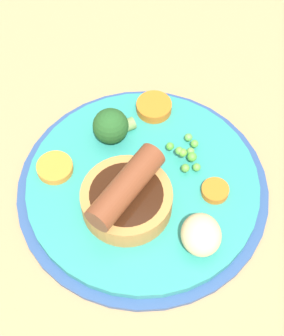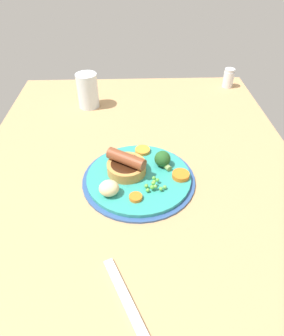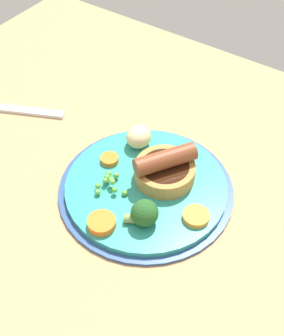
# 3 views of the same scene
# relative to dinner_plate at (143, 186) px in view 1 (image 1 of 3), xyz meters

# --- Properties ---
(dining_table) EXTENTS (1.10, 0.80, 0.03)m
(dining_table) POSITION_rel_dinner_plate_xyz_m (0.02, 0.00, -0.02)
(dining_table) COLOR tan
(dining_table) RESTS_ON ground
(dinner_plate) EXTENTS (0.26, 0.26, 0.01)m
(dinner_plate) POSITION_rel_dinner_plate_xyz_m (0.00, 0.00, 0.00)
(dinner_plate) COLOR #2D4C84
(dinner_plate) RESTS_ON dining_table
(sausage_pudding) EXTENTS (0.09, 0.09, 0.05)m
(sausage_pudding) POSITION_rel_dinner_plate_xyz_m (0.01, 0.03, 0.03)
(sausage_pudding) COLOR #BC8442
(sausage_pudding) RESTS_ON dinner_plate
(pea_pile) EXTENTS (0.05, 0.05, 0.02)m
(pea_pile) POSITION_rel_dinner_plate_xyz_m (-0.04, -0.03, 0.02)
(pea_pile) COLOR #53B13B
(pea_pile) RESTS_ON dinner_plate
(broccoli_floret_far) EXTENTS (0.05, 0.04, 0.04)m
(broccoli_floret_far) POSITION_rel_dinner_plate_xyz_m (0.04, -0.06, 0.03)
(broccoli_floret_far) COLOR #235623
(broccoli_floret_far) RESTS_ON dinner_plate
(potato_chunk_0) EXTENTS (0.04, 0.05, 0.03)m
(potato_chunk_0) POSITION_rel_dinner_plate_xyz_m (-0.06, 0.07, 0.03)
(potato_chunk_0) COLOR beige
(potato_chunk_0) RESTS_ON dinner_plate
(carrot_slice_0) EXTENTS (0.05, 0.05, 0.01)m
(carrot_slice_0) POSITION_rel_dinner_plate_xyz_m (-0.01, -0.09, 0.01)
(carrot_slice_0) COLOR orange
(carrot_slice_0) RESTS_ON dinner_plate
(carrot_slice_1) EXTENTS (0.03, 0.03, 0.01)m
(carrot_slice_1) POSITION_rel_dinner_plate_xyz_m (-0.07, 0.01, 0.01)
(carrot_slice_1) COLOR orange
(carrot_slice_1) RESTS_ON dinner_plate
(carrot_slice_2) EXTENTS (0.04, 0.04, 0.01)m
(carrot_slice_2) POSITION_rel_dinner_plate_xyz_m (0.09, -0.01, 0.01)
(carrot_slice_2) COLOR orange
(carrot_slice_2) RESTS_ON dinner_plate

